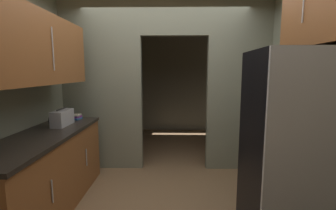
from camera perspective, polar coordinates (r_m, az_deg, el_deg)
The scene contains 7 objects.
kitchen_partition at distance 3.73m, azimuth -1.34°, elevation 7.64°, with size 3.22×0.12×2.83m.
adjoining_room_shell at distance 5.53m, azimuth -0.11°, elevation 6.54°, with size 3.22×2.65×2.83m.
refrigerator at distance 2.45m, azimuth 28.16°, elevation -9.10°, with size 0.81×0.72×1.74m.
lower_cabinet_run at distance 3.04m, azimuth -27.49°, elevation -14.32°, with size 0.63×1.99×0.88m.
upper_cabinet_counterside at distance 2.84m, azimuth -29.24°, elevation 11.67°, with size 0.36×1.79×0.73m.
boombox at distance 3.25m, azimuth -24.09°, elevation -2.84°, with size 0.16×0.37×0.22m.
book_stack at distance 3.61m, azimuth -21.10°, elevation -2.67°, with size 0.12×0.15×0.07m.
Camera 1 is at (0.11, -2.46, 1.55)m, focal length 25.37 mm.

